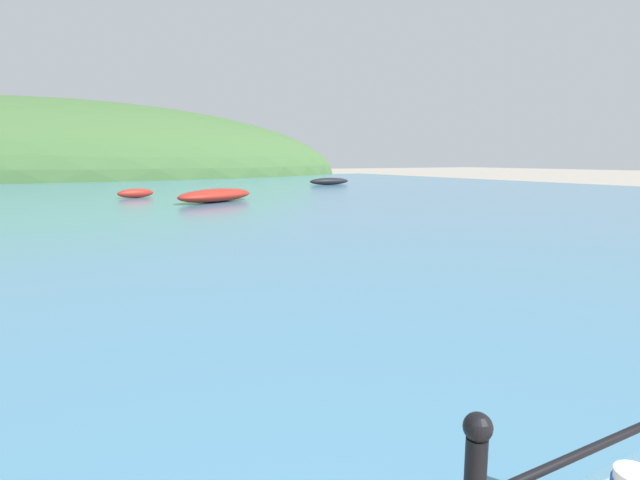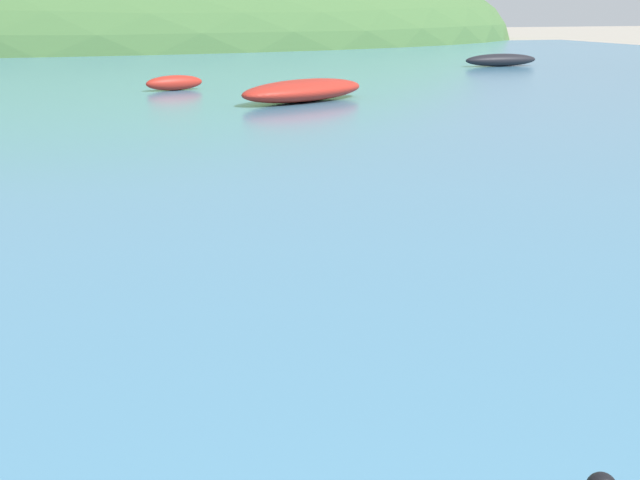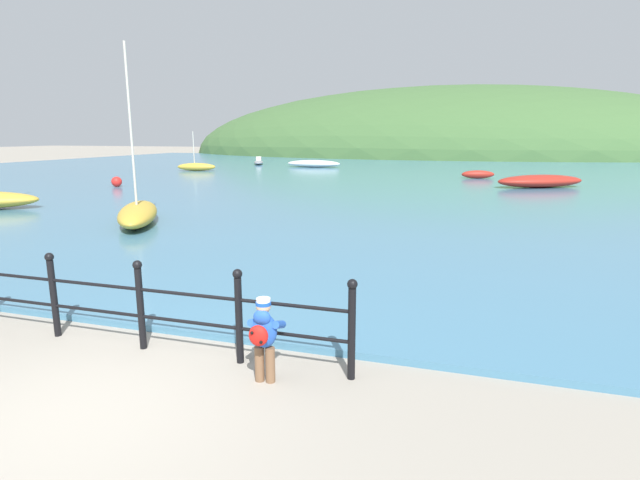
# 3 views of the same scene
# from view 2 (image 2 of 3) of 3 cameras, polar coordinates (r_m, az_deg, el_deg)

# --- Properties ---
(water) EXTENTS (80.00, 60.00, 0.10)m
(water) POSITION_cam_2_polar(r_m,az_deg,el_deg) (33.18, -16.81, 9.33)
(water) COLOR teal
(water) RESTS_ON ground
(far_hillside) EXTENTS (77.78, 42.78, 18.85)m
(far_hillside) POSITION_cam_2_polar(r_m,az_deg,el_deg) (72.35, -17.88, 11.92)
(far_hillside) COLOR #3D6033
(far_hillside) RESTS_ON ground
(boat_blue_hull) EXTENTS (4.92, 3.65, 0.65)m
(boat_blue_hull) POSITION_cam_2_polar(r_m,az_deg,el_deg) (26.72, -1.06, 9.55)
(boat_blue_hull) COLOR maroon
(boat_blue_hull) RESTS_ON water
(boat_nearest_quay) EXTENTS (2.10, 1.07, 0.50)m
(boat_nearest_quay) POSITION_cam_2_polar(r_m,az_deg,el_deg) (30.56, -9.31, 9.90)
(boat_nearest_quay) COLOR maroon
(boat_nearest_quay) RESTS_ON water
(boat_mid_harbor) EXTENTS (3.59, 0.94, 0.57)m
(boat_mid_harbor) POSITION_cam_2_polar(r_m,az_deg,el_deg) (42.68, 11.50, 11.23)
(boat_mid_harbor) COLOR black
(boat_mid_harbor) RESTS_ON water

